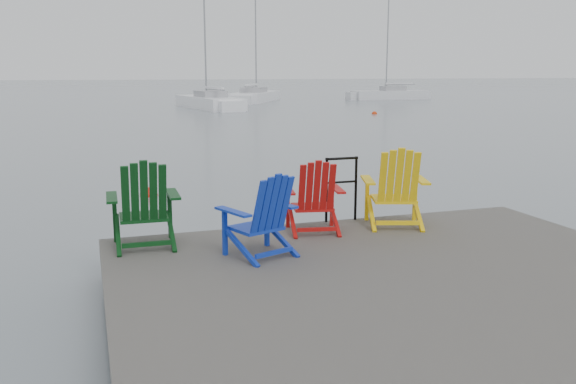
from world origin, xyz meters
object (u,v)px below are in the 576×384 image
object	(u,v)px
buoy_c	(374,114)
sailboat_near	(209,103)
chair_yellow	(396,187)
handrail	(341,183)
sailboat_mid	(255,97)
buoy_a	(149,196)
sailboat_far	(390,95)
chair_red	(314,196)
buoy_d	(199,107)
chair_green	(144,204)
chair_blue	(262,215)

from	to	relation	value
buoy_c	sailboat_near	bearing A→B (deg)	132.19
chair_yellow	handrail	bearing A→B (deg)	156.21
sailboat_mid	buoy_a	bearing A→B (deg)	-80.58
chair_yellow	buoy_a	distance (m)	6.35
sailboat_near	sailboat_far	world-z (taller)	sailboat_near
chair_red	buoy_d	distance (m)	38.40
chair_green	sailboat_near	size ratio (longest dim) A/B	0.08
buoy_d	sailboat_near	bearing A→B (deg)	-77.56
sailboat_near	chair_blue	bearing A→B (deg)	-107.29
chair_blue	chair_yellow	size ratio (longest dim) A/B	0.89
chair_green	sailboat_mid	distance (m)	47.00
sailboat_far	chair_yellow	bearing A→B (deg)	150.02
chair_green	buoy_c	bearing A→B (deg)	60.49
chair_blue	buoy_d	xyz separation A→B (m)	(6.16, 38.82, -0.98)
handrail	buoy_a	bearing A→B (deg)	112.86
chair_blue	chair_yellow	xyz separation A→B (m)	(2.07, 0.76, 0.06)
sailboat_mid	buoy_c	world-z (taller)	sailboat_mid
buoy_c	buoy_d	size ratio (longest dim) A/B	1.04
chair_green	chair_blue	size ratio (longest dim) A/B	1.11
handrail	buoy_d	distance (m)	37.85
chair_green	buoy_c	size ratio (longest dim) A/B	3.14
chair_yellow	sailboat_near	xyz separation A→B (m)	(4.49, 36.25, -0.68)
handrail	chair_red	distance (m)	0.75
handrail	chair_blue	bearing A→B (deg)	-139.73
sailboat_far	buoy_d	size ratio (longest dim) A/B	31.89
sailboat_near	chair_yellow	bearing A→B (deg)	-104.29
chair_red	buoy_a	xyz separation A→B (m)	(-1.58, 5.60, -0.98)
handrail	chair_yellow	size ratio (longest dim) A/B	0.84
buoy_d	chair_yellow	bearing A→B (deg)	-96.13
chair_red	sailboat_near	bearing A→B (deg)	91.70
chair_green	chair_yellow	size ratio (longest dim) A/B	0.99
chair_green	chair_yellow	world-z (taller)	chair_yellow
handrail	sailboat_near	distance (m)	36.10
handrail	sailboat_mid	size ratio (longest dim) A/B	0.07
handrail	buoy_a	distance (m)	5.66
handrail	chair_green	xyz separation A→B (m)	(-2.73, -0.49, -0.01)
sailboat_near	buoy_d	distance (m)	1.89
buoy_d	buoy_c	bearing A→B (deg)	-51.52
chair_blue	chair_red	bearing A→B (deg)	20.05
sailboat_near	buoy_d	world-z (taller)	sailboat_near
sailboat_near	sailboat_far	xyz separation A→B (m)	(18.88, 8.64, 0.00)
chair_red	sailboat_far	distance (m)	51.12
chair_red	buoy_c	world-z (taller)	chair_red
buoy_d	chair_red	bearing A→B (deg)	-97.85
chair_red	sailboat_near	size ratio (longest dim) A/B	0.08
chair_yellow	sailboat_mid	distance (m)	46.18
chair_red	sailboat_near	distance (m)	36.65
sailboat_near	sailboat_mid	xyz separation A→B (m)	(5.80, 8.76, -0.00)
handrail	buoy_d	bearing A→B (deg)	82.93
buoy_a	buoy_c	distance (m)	26.43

